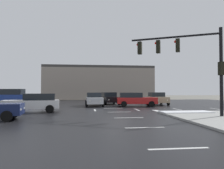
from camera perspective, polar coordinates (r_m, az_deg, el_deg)
name	(u,v)px	position (r m, az deg, el deg)	size (l,w,h in m)	color
ground_plane	(116,110)	(21.08, 1.09, -6.58)	(120.00, 120.00, 0.00)	slate
road_asphalt	(116,110)	(21.08, 1.09, -6.55)	(44.00, 44.00, 0.02)	black
snow_strip_curbside	(186,112)	(18.65, 18.41, -6.64)	(4.00, 1.60, 0.06)	white
lane_markings	(132,111)	(19.93, 5.11, -6.80)	(36.15, 36.15, 0.01)	silver
traffic_signal_mast	(188,56)	(16.83, 18.96, 6.94)	(5.67, 3.18, 6.00)	black
strip_building_background	(98,83)	(48.04, -3.48, 0.39)	(22.48, 8.00, 6.89)	gray
sedan_black	(110,98)	(29.58, -0.64, -3.46)	(2.36, 4.66, 1.58)	black
sedan_red	(135,99)	(25.71, 5.95, -3.75)	(4.67, 2.39, 1.58)	#B21919
suv_blue	(10,96)	(32.54, -24.56, -2.73)	(4.96, 2.49, 2.03)	navy
sedan_tan	(157,98)	(29.51, 11.50, -3.43)	(2.25, 4.63, 1.58)	tan
sedan_silver	(94,99)	(26.59, -4.62, -3.68)	(2.08, 4.56, 1.58)	#B7BABF
sedan_white	(34,102)	(19.85, -19.39, -4.34)	(4.66, 2.36, 1.58)	white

